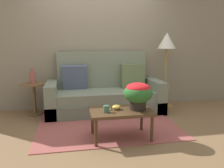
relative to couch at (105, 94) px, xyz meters
name	(u,v)px	position (x,y,z in m)	size (l,w,h in m)	color
ground_plane	(108,127)	(-0.09, -0.90, -0.34)	(14.00, 14.00, 0.00)	brown
wall_back	(97,44)	(-0.09, 0.45, 0.97)	(6.40, 0.12, 2.62)	gray
area_rug	(106,123)	(-0.09, -0.71, -0.34)	(2.21, 1.82, 0.01)	#994C47
couch	(105,94)	(0.00, 0.00, 0.00)	(2.19, 0.87, 1.15)	#626B59
coffee_table	(121,113)	(0.01, -1.33, 0.02)	(0.86, 0.54, 0.41)	#442D1B
side_table	(34,93)	(-1.33, 0.04, 0.07)	(0.46, 0.46, 0.59)	brown
floor_lamp	(167,46)	(1.29, 0.08, 0.92)	(0.36, 0.36, 1.54)	olive
potted_plant	(138,93)	(0.25, -1.35, 0.30)	(0.40, 0.40, 0.38)	black
coffee_mug	(106,109)	(-0.20, -1.40, 0.12)	(0.12, 0.08, 0.09)	#3D664C
snack_bowl	(116,107)	(-0.04, -1.30, 0.11)	(0.12, 0.12, 0.06)	gold
table_vase	(33,77)	(-1.33, 0.02, 0.37)	(0.11, 0.11, 0.29)	#934C42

